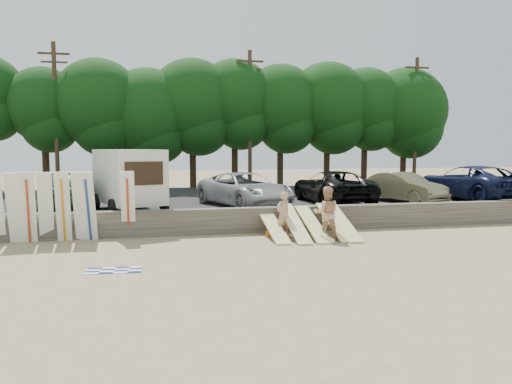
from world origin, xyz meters
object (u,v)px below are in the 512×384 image
beachgoer_a (283,214)px  beachgoer_b (326,213)px  cooler (313,229)px  car_1 (64,190)px  car_4 (403,187)px  car_3 (333,187)px  car_5 (470,182)px  box_trailer (129,177)px  car_2 (245,189)px

beachgoer_a → beachgoer_b: bearing=119.8°
cooler → beachgoer_b: bearing=-75.9°
car_1 → beachgoer_b: size_ratio=2.64×
car_4 → beachgoer_a: (-7.42, -4.44, -0.56)m
car_1 → car_4: size_ratio=1.17×
car_3 → car_5: size_ratio=0.89×
car_5 → beachgoer_a: 12.42m
box_trailer → beachgoer_a: bearing=-51.8°
box_trailer → car_5: size_ratio=0.71×
beachgoer_a → car_5: bearing=174.1°
car_2 → beachgoer_a: car_2 is taller
car_1 → cooler: 10.69m
car_3 → car_5: bearing=178.0°
cooler → car_1: bearing=173.2°
cooler → car_3: bearing=74.7°
car_3 → beachgoer_b: (-2.47, -5.75, -0.50)m
box_trailer → beachgoer_b: (7.16, -4.64, -1.18)m
car_4 → car_5: 4.04m
beachgoer_b → car_1: bearing=-16.0°
car_3 → cooler: bearing=58.8°
car_1 → car_2: car_1 is taller
car_3 → car_4: size_ratio=1.27×
car_3 → car_5: car_5 is taller
car_2 → beachgoer_b: 5.72m
car_2 → car_1: bearing=159.7°
box_trailer → car_4: (13.18, 0.66, -0.73)m
car_1 → cooler: (9.87, -3.86, -1.42)m
car_2 → car_5: (12.03, 0.32, 0.11)m
car_1 → car_4: 15.88m
box_trailer → beachgoer_a: 7.01m
car_2 → beachgoer_a: bearing=-102.8°
box_trailer → beachgoer_b: size_ratio=2.30×
car_2 → car_3: (4.46, 0.41, 0.01)m
car_4 → car_5: size_ratio=0.70×
car_2 → car_3: size_ratio=0.99×
car_5 → beachgoer_a: (-11.44, -4.80, -0.71)m
car_3 → cooler: (-2.46, -4.27, -1.32)m
car_1 → car_4: bearing=171.3°
car_3 → car_4: bearing=171.5°
car_5 → beachgoer_a: car_5 is taller
car_1 → car_5: bearing=172.3°
car_4 → beachgoer_b: 8.03m
box_trailer → car_3: 9.71m
box_trailer → car_2: (5.17, 0.70, -0.69)m
box_trailer → car_5: box_trailer is taller
car_3 → car_4: 3.58m
car_1 → cooler: bearing=150.0°
car_5 → car_1: bearing=-3.6°
box_trailer → car_3: box_trailer is taller
car_2 → car_4: car_2 is taller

